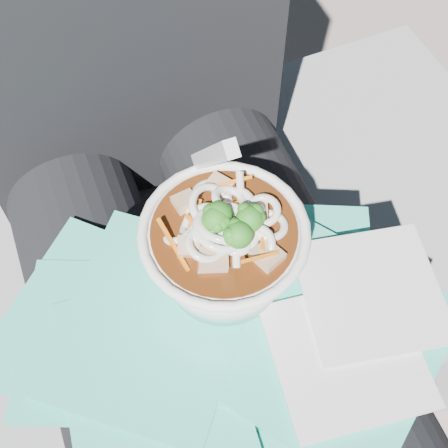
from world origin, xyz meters
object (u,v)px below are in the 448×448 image
object	(u,v)px
lap	(214,342)
person_body	(183,253)
stone_ledge	(182,323)
udon_bowl	(224,246)
plastic_bag	(204,337)

from	to	relation	value
lap	person_body	distance (m)	0.10
stone_ledge	udon_bowl	world-z (taller)	udon_bowl
stone_ledge	udon_bowl	size ratio (longest dim) A/B	5.24
person_body	udon_bowl	bearing A→B (deg)	-72.50
person_body	plastic_bag	distance (m)	0.13
lap	plastic_bag	size ratio (longest dim) A/B	1.09
person_body	plastic_bag	xyz separation A→B (m)	(-0.02, -0.11, 0.05)
lap	person_body	bearing A→B (deg)	90.00
plastic_bag	lap	bearing A→B (deg)	53.54
udon_bowl	person_body	bearing A→B (deg)	107.50
stone_ledge	lap	size ratio (longest dim) A/B	2.08
plastic_bag	udon_bowl	size ratio (longest dim) A/B	2.30
lap	person_body	world-z (taller)	person_body
udon_bowl	plastic_bag	bearing A→B (deg)	-128.15
stone_ledge	person_body	size ratio (longest dim) A/B	1.03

